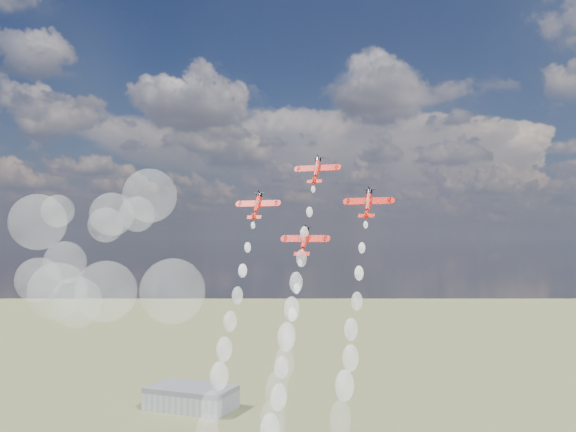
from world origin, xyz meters
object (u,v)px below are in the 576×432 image
Objects in this scene: hangar at (191,398)px; plane_right at (368,203)px; plane_left at (257,205)px; plane_slot at (304,241)px; plane_lead at (317,170)px.

plane_right reaches higher than hangar.
plane_right is at bearing 0.00° from plane_left.
plane_slot is at bearing -17.90° from plane_left.
plane_right reaches higher than plane_slot.
plane_left is 1.00× the size of plane_slot.
plane_slot is at bearing -90.00° from plane_lead.
plane_lead reaches higher than plane_slot.
plane_lead is at bearing -51.55° from hangar.
hangar is 243.36m from plane_slot.
plane_slot is (-14.43, -4.66, -8.96)m from plane_right.
plane_lead reaches higher than plane_right.
plane_lead reaches higher than hangar.
hangar is 235.87m from plane_left.
plane_left is 28.85m from plane_right.
plane_lead is at bearing 90.00° from plane_slot.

